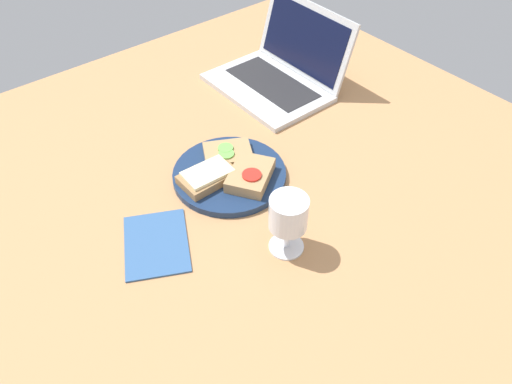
{
  "coord_description": "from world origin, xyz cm",
  "views": [
    {
      "loc": [
        58.65,
        -48.09,
        75.97
      ],
      "look_at": [
        4.91,
        -4.36,
        8.0
      ],
      "focal_mm": 35.0,
      "sensor_mm": 36.0,
      "label": 1
    }
  ],
  "objects_px": {
    "wine_glass": "(288,216)",
    "sandwich_with_cucumber": "(229,153)",
    "plate": "(230,175)",
    "napkin": "(156,243)",
    "laptop": "(280,70)",
    "sandwich_with_cheese": "(208,176)",
    "sandwich_with_tomato": "(250,175)"
  },
  "relations": [
    {
      "from": "sandwich_with_cucumber",
      "to": "sandwich_with_tomato",
      "type": "bearing_deg",
      "value": -7.62
    },
    {
      "from": "sandwich_with_cucumber",
      "to": "napkin",
      "type": "height_order",
      "value": "sandwich_with_cucumber"
    },
    {
      "from": "wine_glass",
      "to": "laptop",
      "type": "bearing_deg",
      "value": 140.14
    },
    {
      "from": "sandwich_with_cucumber",
      "to": "wine_glass",
      "type": "bearing_deg",
      "value": -13.81
    },
    {
      "from": "plate",
      "to": "laptop",
      "type": "height_order",
      "value": "laptop"
    },
    {
      "from": "sandwich_with_cheese",
      "to": "sandwich_with_tomato",
      "type": "bearing_deg",
      "value": 51.86
    },
    {
      "from": "napkin",
      "to": "laptop",
      "type": "bearing_deg",
      "value": 116.31
    },
    {
      "from": "sandwich_with_cucumber",
      "to": "wine_glass",
      "type": "distance_m",
      "value": 0.28
    },
    {
      "from": "wine_glass",
      "to": "laptop",
      "type": "relative_size",
      "value": 0.4
    },
    {
      "from": "plate",
      "to": "wine_glass",
      "type": "distance_m",
      "value": 0.24
    },
    {
      "from": "sandwich_with_cucumber",
      "to": "sandwich_with_cheese",
      "type": "bearing_deg",
      "value": -67.69
    },
    {
      "from": "plate",
      "to": "sandwich_with_cheese",
      "type": "xyz_separation_m",
      "value": [
        -0.01,
        -0.05,
        0.02
      ]
    },
    {
      "from": "sandwich_with_tomato",
      "to": "wine_glass",
      "type": "distance_m",
      "value": 0.19
    },
    {
      "from": "wine_glass",
      "to": "napkin",
      "type": "height_order",
      "value": "wine_glass"
    },
    {
      "from": "sandwich_with_cheese",
      "to": "plate",
      "type": "bearing_deg",
      "value": 82.19
    },
    {
      "from": "sandwich_with_cucumber",
      "to": "laptop",
      "type": "relative_size",
      "value": 0.41
    },
    {
      "from": "laptop",
      "to": "sandwich_with_cucumber",
      "type": "bearing_deg",
      "value": -60.09
    },
    {
      "from": "napkin",
      "to": "sandwich_with_cheese",
      "type": "bearing_deg",
      "value": 111.48
    },
    {
      "from": "sandwich_with_tomato",
      "to": "plate",
      "type": "bearing_deg",
      "value": -158.24
    },
    {
      "from": "plate",
      "to": "wine_glass",
      "type": "relative_size",
      "value": 1.95
    },
    {
      "from": "plate",
      "to": "napkin",
      "type": "relative_size",
      "value": 1.54
    },
    {
      "from": "laptop",
      "to": "plate",
      "type": "bearing_deg",
      "value": -57.21
    },
    {
      "from": "plate",
      "to": "wine_glass",
      "type": "height_order",
      "value": "wine_glass"
    },
    {
      "from": "plate",
      "to": "napkin",
      "type": "distance_m",
      "value": 0.23
    },
    {
      "from": "wine_glass",
      "to": "sandwich_with_cucumber",
      "type": "bearing_deg",
      "value": 166.19
    },
    {
      "from": "sandwich_with_cheese",
      "to": "wine_glass",
      "type": "distance_m",
      "value": 0.24
    },
    {
      "from": "wine_glass",
      "to": "sandwich_with_cheese",
      "type": "bearing_deg",
      "value": -175.75
    },
    {
      "from": "sandwich_with_cucumber",
      "to": "napkin",
      "type": "distance_m",
      "value": 0.27
    },
    {
      "from": "sandwich_with_tomato",
      "to": "laptop",
      "type": "distance_m",
      "value": 0.4
    },
    {
      "from": "sandwich_with_cucumber",
      "to": "napkin",
      "type": "relative_size",
      "value": 0.81
    },
    {
      "from": "sandwich_with_cheese",
      "to": "wine_glass",
      "type": "xyz_separation_m",
      "value": [
        0.23,
        0.02,
        0.06
      ]
    },
    {
      "from": "sandwich_with_cucumber",
      "to": "laptop",
      "type": "distance_m",
      "value": 0.34
    }
  ]
}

